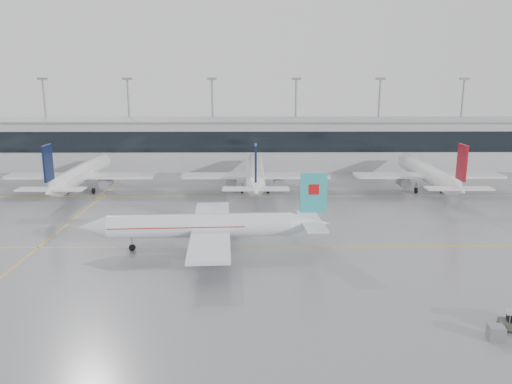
{
  "coord_description": "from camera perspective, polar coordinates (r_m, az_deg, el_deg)",
  "views": [
    {
      "loc": [
        -0.66,
        -64.98,
        22.86
      ],
      "look_at": [
        0.0,
        12.0,
        5.0
      ],
      "focal_mm": 35.0,
      "sensor_mm": 36.0,
      "label": 1
    }
  ],
  "objects": [
    {
      "name": "terminal_roof",
      "position": [
        127.43,
        -0.19,
        8.26
      ],
      "size": [
        182.0,
        16.0,
        0.4
      ],
      "primitive_type": "cube",
      "color": "gray",
      "rests_on": "ground"
    },
    {
      "name": "parked_jet_d",
      "position": [
        106.65,
        19.06,
        2.0
      ],
      "size": [
        29.64,
        36.96,
        11.72
      ],
      "rotation": [
        0.0,
        0.0,
        1.57
      ],
      "color": "white",
      "rests_on": "ground"
    },
    {
      "name": "parked_jet_b",
      "position": [
        106.22,
        -19.35,
        1.93
      ],
      "size": [
        29.64,
        36.96,
        11.72
      ],
      "rotation": [
        0.0,
        0.0,
        1.57
      ],
      "color": "white",
      "rests_on": "ground"
    },
    {
      "name": "taxi_line_north",
      "position": [
        97.7,
        -0.09,
        -0.47
      ],
      "size": [
        120.0,
        0.25,
        0.01
      ],
      "primitive_type": "cube",
      "color": "gold",
      "rests_on": "ground"
    },
    {
      "name": "terminal",
      "position": [
        128.1,
        -0.19,
        5.5
      ],
      "size": [
        180.0,
        15.0,
        12.0
      ],
      "primitive_type": "cube",
      "color": "#A8A8AC",
      "rests_on": "ground"
    },
    {
      "name": "taxi_line_main",
      "position": [
        68.89,
        0.09,
        -6.32
      ],
      "size": [
        120.0,
        0.25,
        0.01
      ],
      "primitive_type": "cube",
      "color": "gold",
      "rests_on": "ground"
    },
    {
      "name": "air_canada_jet",
      "position": [
        67.41,
        -5.33,
        -3.91
      ],
      "size": [
        33.95,
        26.48,
        10.37
      ],
      "rotation": [
        0.0,
        0.0,
        3.2
      ],
      "color": "silver",
      "rests_on": "ground"
    },
    {
      "name": "taxi_line_cross",
      "position": [
        88.21,
        -19.92,
        -2.76
      ],
      "size": [
        0.25,
        60.0,
        0.01
      ],
      "primitive_type": "cube",
      "color": "gold",
      "rests_on": "ground"
    },
    {
      "name": "terminal_glass",
      "position": [
        120.42,
        -0.17,
        5.73
      ],
      "size": [
        180.0,
        0.2,
        5.0
      ],
      "primitive_type": "cube",
      "color": "black",
      "rests_on": "ground"
    },
    {
      "name": "parked_jet_c",
      "position": [
        100.52,
        -0.11,
        2.08
      ],
      "size": [
        29.64,
        36.96,
        11.72
      ],
      "rotation": [
        0.0,
        0.0,
        1.57
      ],
      "color": "white",
      "rests_on": "ground"
    },
    {
      "name": "ground",
      "position": [
        68.89,
        0.09,
        -6.32
      ],
      "size": [
        320.0,
        320.0,
        0.0
      ],
      "primitive_type": "plane",
      "color": "gray",
      "rests_on": "ground"
    },
    {
      "name": "light_masts",
      "position": [
        133.33,
        -0.21,
        8.97
      ],
      "size": [
        156.4,
        1.0,
        22.6
      ],
      "color": "gray",
      "rests_on": "ground"
    },
    {
      "name": "gse_unit",
      "position": [
        50.67,
        25.74,
        -14.3
      ],
      "size": [
        1.47,
        1.38,
        1.34
      ],
      "primitive_type": "cube",
      "rotation": [
        0.0,
        0.0,
        -0.11
      ],
      "color": "slate",
      "rests_on": "ground"
    }
  ]
}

